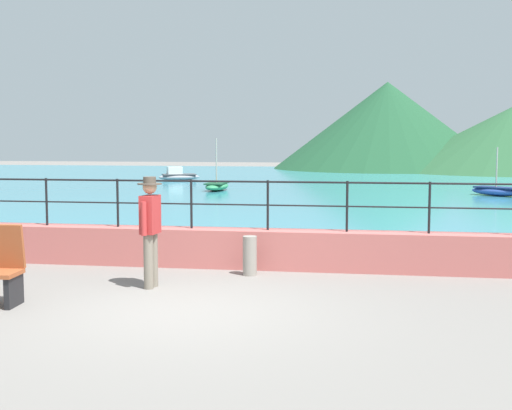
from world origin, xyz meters
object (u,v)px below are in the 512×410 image
at_px(person_walking, 150,226).
at_px(boat_3, 217,186).
at_px(bollard, 250,256).
at_px(boat_1, 178,176).
at_px(boat_0, 498,191).

height_order(person_walking, boat_3, boat_3).
xyz_separation_m(bollard, boat_1, (-8.37, 25.23, -0.01)).
xyz_separation_m(boat_0, boat_1, (-15.65, 8.05, 0.06)).
relative_size(person_walking, bollard, 2.58).
height_order(bollard, boat_3, boat_3).
height_order(person_walking, boat_1, person_walking).
height_order(person_walking, bollard, person_walking).
height_order(boat_0, boat_1, boat_0).
relative_size(boat_1, boat_3, 1.05).
bearing_deg(boat_3, person_walking, -80.57).
bearing_deg(person_walking, boat_3, 99.43).
relative_size(bollard, boat_0, 0.29).
relative_size(boat_0, boat_1, 0.96).
bearing_deg(bollard, boat_1, 108.36).
distance_m(person_walking, bollard, 1.94).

